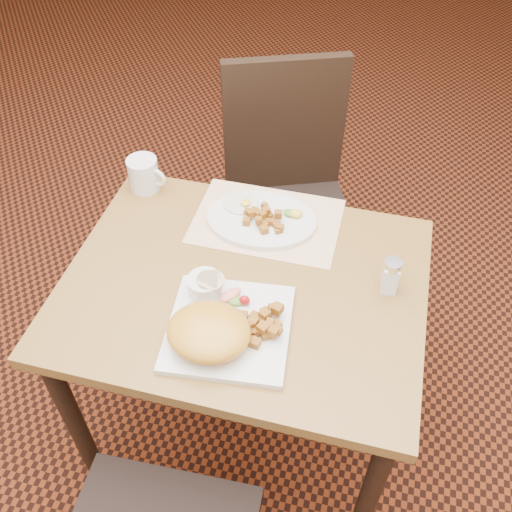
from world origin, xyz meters
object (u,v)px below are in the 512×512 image
object	(u,v)px
plate_square	(229,328)
plate_oval	(261,220)
salt_shaker	(390,276)
table	(244,310)
chair_far	(288,188)
coffee_mug	(144,174)

from	to	relation	value
plate_square	plate_oval	world-z (taller)	plate_oval
plate_square	salt_shaker	xyz separation A→B (m)	(0.34, 0.22, 0.04)
table	salt_shaker	world-z (taller)	salt_shaker
salt_shaker	chair_far	bearing A→B (deg)	122.57
plate_oval	coffee_mug	bearing A→B (deg)	170.37
plate_square	coffee_mug	distance (m)	0.58
plate_square	plate_oval	xyz separation A→B (m)	(-0.02, 0.37, 0.00)
plate_square	plate_oval	size ratio (longest dim) A/B	0.92
table	salt_shaker	xyz separation A→B (m)	(0.35, 0.07, 0.16)
chair_far	plate_square	distance (m)	0.82
salt_shaker	table	bearing A→B (deg)	-169.18
table	plate_oval	world-z (taller)	plate_oval
plate_oval	salt_shaker	xyz separation A→B (m)	(0.36, -0.16, 0.04)
table	plate_square	distance (m)	0.19
plate_square	table	bearing A→B (deg)	92.53
table	plate_oval	distance (m)	0.26
plate_oval	table	bearing A→B (deg)	-87.43
table	chair_far	world-z (taller)	chair_far
chair_far	plate_square	xyz separation A→B (m)	(0.02, -0.79, 0.22)
table	plate_oval	bearing A→B (deg)	92.57
plate_oval	coffee_mug	world-z (taller)	coffee_mug
plate_square	salt_shaker	bearing A→B (deg)	32.22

